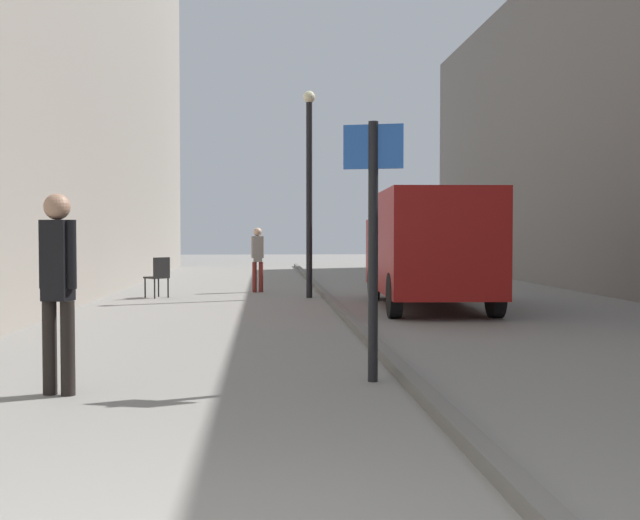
{
  "coord_description": "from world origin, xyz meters",
  "views": [
    {
      "loc": [
        0.16,
        -2.82,
        1.49
      ],
      "look_at": [
        1.13,
        10.47,
        1.03
      ],
      "focal_mm": 43.1,
      "sensor_mm": 36.0,
      "label": 1
    }
  ],
  "objects": [
    {
      "name": "street_sign_post",
      "position": [
        1.24,
        4.77,
        1.55
      ],
      "size": [
        0.59,
        0.19,
        2.6
      ],
      "rotation": [
        0.0,
        0.0,
        2.86
      ],
      "color": "black",
      "rests_on": "ground_plane"
    },
    {
      "name": "delivery_van",
      "position": [
        3.42,
        12.28,
        1.24
      ],
      "size": [
        2.23,
        5.45,
        2.29
      ],
      "rotation": [
        0.0,
        0.0,
        -0.05
      ],
      "color": "maroon",
      "rests_on": "ground_plane"
    },
    {
      "name": "kerb_strip",
      "position": [
        1.58,
        12.0,
        0.06
      ],
      "size": [
        0.16,
        40.0,
        0.12
      ],
      "primitive_type": "cube",
      "color": "#615F5B",
      "rests_on": "ground_plane"
    },
    {
      "name": "ground_plane",
      "position": [
        0.0,
        12.0,
        0.0
      ],
      "size": [
        80.0,
        80.0,
        0.0
      ],
      "primitive_type": "plane",
      "color": "gray"
    },
    {
      "name": "lamp_post",
      "position": [
        1.19,
        14.86,
        2.72
      ],
      "size": [
        0.28,
        0.28,
        4.76
      ],
      "color": "black",
      "rests_on": "ground_plane"
    },
    {
      "name": "pedestrian_main_foreground",
      "position": [
        -1.73,
        4.35,
        1.07
      ],
      "size": [
        0.36,
        0.26,
        1.85
      ],
      "rotation": [
        0.0,
        0.0,
        -0.3
      ],
      "color": "black",
      "rests_on": "ground_plane"
    },
    {
      "name": "pedestrian_mid_block",
      "position": [
        -0.01,
        16.67,
        0.94
      ],
      "size": [
        0.32,
        0.21,
        1.63
      ],
      "rotation": [
        0.0,
        0.0,
        0.12
      ],
      "color": "maroon",
      "rests_on": "ground_plane"
    },
    {
      "name": "cafe_chair_near_window",
      "position": [
        -2.27,
        15.07,
        0.55
      ],
      "size": [
        0.62,
        0.62,
        0.94
      ],
      "rotation": [
        0.0,
        0.0,
        0.75
      ],
      "color": "black",
      "rests_on": "ground_plane"
    }
  ]
}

